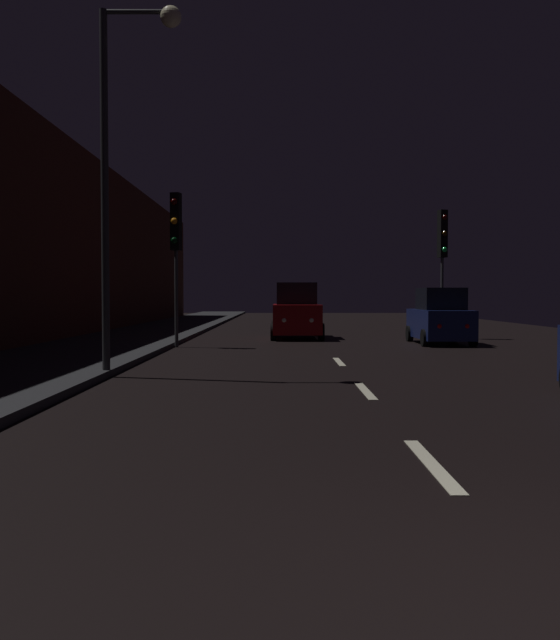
{
  "coord_description": "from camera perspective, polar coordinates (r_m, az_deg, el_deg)",
  "views": [
    {
      "loc": [
        -1.53,
        -3.84,
        1.7
      ],
      "look_at": [
        -1.46,
        14.78,
        1.05
      ],
      "focal_mm": 38.4,
      "sensor_mm": 36.0,
      "label": 1
    }
  ],
  "objects": [
    {
      "name": "ground",
      "position": [
        28.43,
        2.86,
        -1.47
      ],
      "size": [
        26.97,
        84.0,
        0.02
      ],
      "primitive_type": "cube",
      "color": "black"
    },
    {
      "name": "sidewalk_left",
      "position": [
        28.96,
        -11.69,
        -1.28
      ],
      "size": [
        4.4,
        84.0,
        0.15
      ],
      "primitive_type": "cube",
      "color": "#28282B",
      "rests_on": "ground"
    },
    {
      "name": "building_facade_left",
      "position": [
        26.3,
        -18.88,
        6.61
      ],
      "size": [
        0.8,
        63.0,
        7.74
      ],
      "primitive_type": "cube",
      "color": "#472319",
      "rests_on": "ground"
    },
    {
      "name": "lane_centerline",
      "position": [
        16.29,
        5.18,
        -3.99
      ],
      "size": [
        0.16,
        23.19,
        0.01
      ],
      "color": "beige",
      "rests_on": "ground"
    },
    {
      "name": "traffic_light_far_left",
      "position": [
        23.13,
        -8.9,
        7.04
      ],
      "size": [
        0.36,
        0.48,
        5.13
      ],
      "rotation": [
        0.0,
        0.0,
        -1.76
      ],
      "color": "#38383A",
      "rests_on": "ground"
    },
    {
      "name": "traffic_light_far_right",
      "position": [
        28.31,
        13.17,
        6.12
      ],
      "size": [
        0.38,
        0.49,
        5.16
      ],
      "rotation": [
        0.0,
        0.0,
        -1.33
      ],
      "color": "#38383A",
      "rests_on": "ground"
    },
    {
      "name": "streetlamp_overhead",
      "position": [
        15.08,
        -12.98,
        14.8
      ],
      "size": [
        1.7,
        0.44,
        7.7
      ],
      "color": "#2D2D30",
      "rests_on": "ground"
    },
    {
      "name": "car_approaching_headlights",
      "position": [
        27.77,
        1.15,
        0.59
      ],
      "size": [
        2.06,
        4.46,
        2.25
      ],
      "rotation": [
        0.0,
        0.0,
        -1.57
      ],
      "color": "maroon",
      "rests_on": "ground"
    },
    {
      "name": "car_parked_right_far",
      "position": [
        25.07,
        12.96,
        0.14
      ],
      "size": [
        1.83,
        3.97,
        2.0
      ],
      "rotation": [
        0.0,
        0.0,
        1.57
      ],
      "color": "#141E51",
      "rests_on": "ground"
    }
  ]
}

